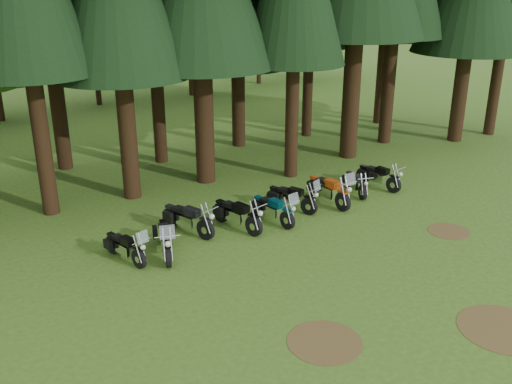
% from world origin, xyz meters
% --- Properties ---
extents(ground, '(120.00, 120.00, 0.00)m').
position_xyz_m(ground, '(0.00, 0.00, 0.00)').
color(ground, '#315717').
rests_on(ground, ground).
extents(decid_4, '(5.93, 5.76, 7.41)m').
position_xyz_m(decid_4, '(1.58, 26.32, 4.37)').
color(decid_4, '#301E10').
rests_on(decid_4, ground).
extents(decid_5, '(8.45, 8.21, 10.56)m').
position_xyz_m(decid_5, '(8.29, 25.71, 6.23)').
color(decid_5, '#301E10').
rests_on(decid_5, ground).
extents(decid_6, '(7.06, 6.86, 8.82)m').
position_xyz_m(decid_6, '(14.85, 27.01, 5.20)').
color(decid_6, '#301E10').
rests_on(decid_6, ground).
extents(decid_7, '(8.44, 8.20, 10.55)m').
position_xyz_m(decid_7, '(19.46, 26.83, 6.22)').
color(decid_7, '#301E10').
rests_on(decid_7, ground).
extents(dirt_patch_0, '(1.80, 1.80, 0.01)m').
position_xyz_m(dirt_patch_0, '(-3.00, -2.00, 0.01)').
color(dirt_patch_0, '#4C3D1E').
rests_on(dirt_patch_0, ground).
extents(dirt_patch_1, '(1.40, 1.40, 0.01)m').
position_xyz_m(dirt_patch_1, '(4.50, 0.50, 0.01)').
color(dirt_patch_1, '#4C3D1E').
rests_on(dirt_patch_1, ground).
extents(dirt_patch_2, '(2.20, 2.20, 0.01)m').
position_xyz_m(dirt_patch_2, '(1.00, -4.00, 0.01)').
color(dirt_patch_2, '#4C3D1E').
rests_on(dirt_patch_2, ground).
extents(motorcycle_0, '(0.70, 2.01, 1.27)m').
position_xyz_m(motorcycle_0, '(-5.39, 4.49, 0.42)').
color(motorcycle_0, black).
rests_on(motorcycle_0, ground).
extents(motorcycle_1, '(1.06, 2.28, 1.46)m').
position_xyz_m(motorcycle_1, '(-4.22, 4.18, 0.49)').
color(motorcycle_1, black).
rests_on(motorcycle_1, ground).
extents(motorcycle_2, '(0.87, 2.24, 0.94)m').
position_xyz_m(motorcycle_2, '(-2.92, 5.24, 0.48)').
color(motorcycle_2, black).
rests_on(motorcycle_2, ground).
extents(motorcycle_3, '(0.61, 2.30, 0.94)m').
position_xyz_m(motorcycle_3, '(-1.36, 4.63, 0.48)').
color(motorcycle_3, black).
rests_on(motorcycle_3, ground).
extents(motorcycle_4, '(0.55, 2.19, 1.37)m').
position_xyz_m(motorcycle_4, '(-0.03, 4.40, 0.46)').
color(motorcycle_4, black).
rests_on(motorcycle_4, ground).
extents(motorcycle_5, '(1.03, 2.14, 1.38)m').
position_xyz_m(motorcycle_5, '(1.17, 4.91, 0.46)').
color(motorcycle_5, black).
rests_on(motorcycle_5, ground).
extents(motorcycle_6, '(0.46, 2.46, 1.55)m').
position_xyz_m(motorcycle_6, '(2.70, 4.65, 0.52)').
color(motorcycle_6, black).
rests_on(motorcycle_6, ground).
extents(motorcycle_7, '(0.77, 1.88, 0.79)m').
position_xyz_m(motorcycle_7, '(4.30, 4.90, 0.40)').
color(motorcycle_7, black).
rests_on(motorcycle_7, ground).
extents(motorcycle_8, '(0.43, 2.18, 0.89)m').
position_xyz_m(motorcycle_8, '(5.52, 4.90, 0.45)').
color(motorcycle_8, black).
rests_on(motorcycle_8, ground).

